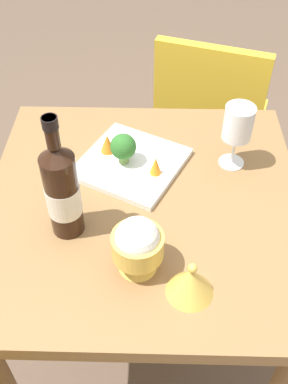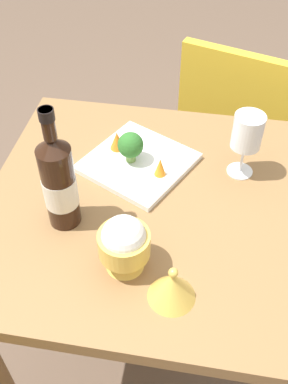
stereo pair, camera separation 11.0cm
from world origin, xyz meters
name	(u,v)px [view 2 (the right image)]	position (x,y,z in m)	size (l,w,h in m)	color
ground_plane	(144,342)	(0.00, 0.00, 0.00)	(8.00, 8.00, 0.00)	brown
dining_table	(144,228)	(0.00, 0.00, 0.65)	(0.79, 0.79, 0.76)	olive
chair_by_wall	(235,121)	(0.24, 0.69, 0.53)	(0.50, 0.50, 0.85)	gold
wine_bottle	(59,182)	(-0.17, -0.09, 0.88)	(0.08, 0.08, 0.32)	black
wine_glass	(247,133)	(0.23, 0.15, 0.88)	(0.08, 0.08, 0.18)	white
rice_bowl	(124,244)	(-0.01, -0.20, 0.83)	(0.11, 0.11, 0.14)	gold
rice_bowl_lid	(172,286)	(0.10, -0.26, 0.79)	(0.10, 0.10, 0.09)	gold
serving_plate	(138,162)	(-0.04, 0.13, 0.76)	(0.34, 0.34, 0.02)	white
broccoli_floret	(130,146)	(-0.06, 0.13, 0.82)	(0.07, 0.07, 0.09)	#729E4C
carrot_garnish_left	(117,140)	(-0.10, 0.17, 0.80)	(0.04, 0.04, 0.05)	orange
carrot_garnish_right	(160,167)	(0.03, 0.08, 0.80)	(0.03, 0.03, 0.05)	orange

